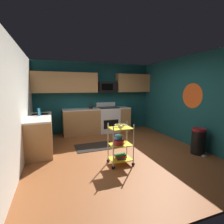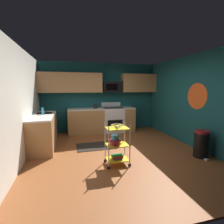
{
  "view_description": "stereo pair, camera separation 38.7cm",
  "coord_description": "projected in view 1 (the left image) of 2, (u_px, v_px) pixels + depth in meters",
  "views": [
    {
      "loc": [
        -1.55,
        -3.81,
        1.7
      ],
      "look_at": [
        -0.1,
        0.22,
        1.05
      ],
      "focal_mm": 26.66,
      "sensor_mm": 36.0,
      "label": 1
    },
    {
      "loc": [
        -1.18,
        -3.93,
        1.7
      ],
      "look_at": [
        -0.1,
        0.22,
        1.05
      ],
      "focal_mm": 26.66,
      "sensor_mm": 36.0,
      "label": 2
    }
  ],
  "objects": [
    {
      "name": "floor",
      "position": [
        118.0,
        154.0,
        4.33
      ],
      "size": [
        4.4,
        4.8,
        0.04
      ],
      "primitive_type": "cube",
      "color": "brown",
      "rests_on": "ground"
    },
    {
      "name": "wall_back",
      "position": [
        95.0,
        97.0,
        6.39
      ],
      "size": [
        4.52,
        0.06,
        2.6
      ],
      "primitive_type": "cube",
      "color": "#14474C",
      "rests_on": "ground"
    },
    {
      "name": "wall_left",
      "position": [
        17.0,
        107.0,
        3.38
      ],
      "size": [
        0.06,
        4.8,
        2.6
      ],
      "primitive_type": "cube",
      "color": "silver",
      "rests_on": "ground"
    },
    {
      "name": "wall_right",
      "position": [
        189.0,
        101.0,
        4.88
      ],
      "size": [
        0.06,
        4.8,
        2.6
      ],
      "primitive_type": "cube",
      "color": "#14474C",
      "rests_on": "ground"
    },
    {
      "name": "wall_flower_decal",
      "position": [
        192.0,
        96.0,
        4.72
      ],
      "size": [
        0.0,
        0.71,
        0.71
      ],
      "primitive_type": "cylinder",
      "rotation": [
        0.0,
        1.57,
        0.0
      ],
      "color": "#E5591E"
    },
    {
      "name": "counter_run",
      "position": [
        78.0,
        125.0,
        5.51
      ],
      "size": [
        3.44,
        2.29,
        0.92
      ],
      "color": "#B27F4C",
      "rests_on": "ground"
    },
    {
      "name": "oven_range",
      "position": [
        108.0,
        119.0,
        6.35
      ],
      "size": [
        0.76,
        0.65,
        1.1
      ],
      "color": "white",
      "rests_on": "ground"
    },
    {
      "name": "upper_cabinets",
      "position": [
        93.0,
        83.0,
        6.09
      ],
      "size": [
        4.4,
        0.33,
        0.7
      ],
      "color": "#B27F4C"
    },
    {
      "name": "microwave",
      "position": [
        107.0,
        87.0,
        6.27
      ],
      "size": [
        0.7,
        0.39,
        0.4
      ],
      "color": "black"
    },
    {
      "name": "rolling_cart",
      "position": [
        120.0,
        145.0,
        3.63
      ],
      "size": [
        0.53,
        0.36,
        0.91
      ],
      "color": "silver",
      "rests_on": "ground"
    },
    {
      "name": "fruit_bowl",
      "position": [
        121.0,
        126.0,
        3.57
      ],
      "size": [
        0.27,
        0.27,
        0.07
      ],
      "color": "silver",
      "rests_on": "rolling_cart"
    },
    {
      "name": "mixing_bowl_large",
      "position": [
        118.0,
        142.0,
        3.61
      ],
      "size": [
        0.25,
        0.25,
        0.11
      ],
      "color": "maroon",
      "rests_on": "rolling_cart"
    },
    {
      "name": "mixing_bowl_small",
      "position": [
        119.0,
        137.0,
        3.61
      ],
      "size": [
        0.18,
        0.18,
        0.08
      ],
      "color": "#338CBF",
      "rests_on": "rolling_cart"
    },
    {
      "name": "book_stack",
      "position": [
        120.0,
        156.0,
        3.67
      ],
      "size": [
        0.26,
        0.18,
        0.1
      ],
      "color": "#1E4C8C",
      "rests_on": "rolling_cart"
    },
    {
      "name": "kettle",
      "position": [
        91.0,
        106.0,
        6.05
      ],
      "size": [
        0.21,
        0.18,
        0.26
      ],
      "color": "black",
      "rests_on": "counter_run"
    },
    {
      "name": "dish_soap_bottle",
      "position": [
        39.0,
        112.0,
        4.53
      ],
      "size": [
        0.06,
        0.06,
        0.2
      ],
      "primitive_type": "cylinder",
      "color": "#2D8CBF",
      "rests_on": "counter_run"
    },
    {
      "name": "trash_can",
      "position": [
        198.0,
        141.0,
        4.23
      ],
      "size": [
        0.34,
        0.42,
        0.66
      ],
      "color": "black",
      "rests_on": "ground"
    },
    {
      "name": "floor_rug",
      "position": [
        95.0,
        147.0,
        4.76
      ],
      "size": [
        1.11,
        0.71,
        0.01
      ],
      "primitive_type": "cube",
      "rotation": [
        0.0,
        0.0,
        0.01
      ],
      "color": "black",
      "rests_on": "ground"
    }
  ]
}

